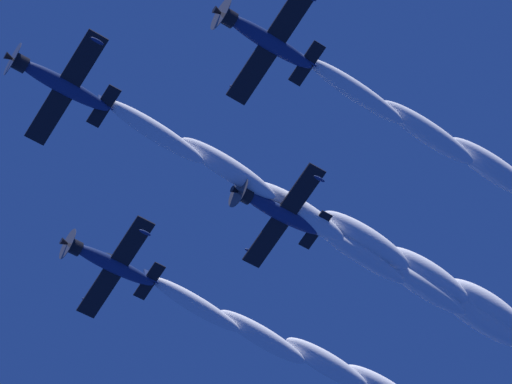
% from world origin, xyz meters
% --- Properties ---
extents(airplane_lead, '(7.32, 8.09, 2.88)m').
position_xyz_m(airplane_lead, '(-1.89, 4.41, 62.36)').
color(airplane_lead, navy).
extents(airplane_left_wingman, '(7.31, 8.02, 2.88)m').
position_xyz_m(airplane_left_wingman, '(2.92, -7.69, 62.56)').
color(airplane_left_wingman, navy).
extents(airplane_right_wingman, '(7.30, 8.01, 2.98)m').
position_xyz_m(airplane_right_wingman, '(10.23, 9.95, 61.94)').
color(airplane_right_wingman, navy).
extents(airplane_slot_tail, '(7.30, 8.02, 3.12)m').
position_xyz_m(airplane_slot_tail, '(13.81, -1.37, 63.03)').
color(airplane_slot_tail, navy).
extents(smoke_trail_lead, '(33.99, 14.77, 5.28)m').
position_xyz_m(smoke_trail_lead, '(21.05, -4.79, 64.76)').
color(smoke_trail_lead, white).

